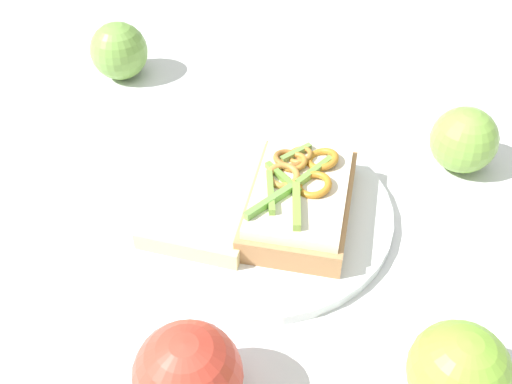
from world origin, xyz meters
name	(u,v)px	position (x,y,z in m)	size (l,w,h in m)	color
ground_plane	(256,215)	(0.00, 0.00, 0.00)	(2.00, 2.00, 0.00)	silver
plate	(256,211)	(0.00, 0.00, 0.01)	(0.27, 0.27, 0.01)	white
sandwich	(300,198)	(-0.03, 0.03, 0.03)	(0.18, 0.18, 0.05)	#B28052
bread_slice_side	(213,194)	(0.03, -0.03, 0.02)	(0.17, 0.10, 0.02)	beige
apple_0	(464,140)	(-0.23, 0.05, 0.04)	(0.07, 0.07, 0.07)	#7DAE44
apple_1	(119,51)	(0.01, -0.32, 0.04)	(0.07, 0.07, 0.07)	#74A445
apple_2	(188,376)	(0.15, 0.15, 0.04)	(0.08, 0.08, 0.08)	#D43E2F
apple_3	(459,372)	(-0.02, 0.25, 0.04)	(0.07, 0.07, 0.07)	#82B938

